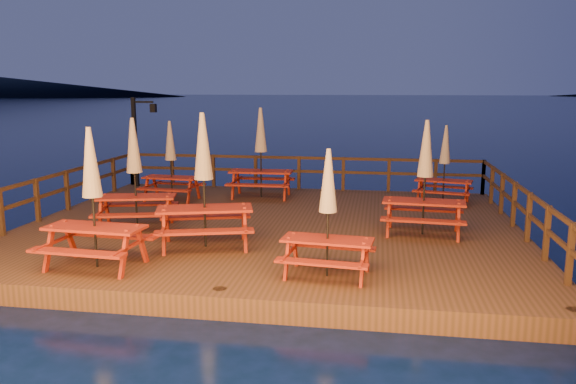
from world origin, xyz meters
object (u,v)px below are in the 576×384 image
object	(u,v)px
lamp_post	(139,134)
picnic_table_2	(171,159)
picnic_table_0	(135,172)
picnic_table_1	(93,196)

from	to	relation	value
lamp_post	picnic_table_2	world-z (taller)	lamp_post
picnic_table_0	picnic_table_2	distance (m)	3.41
picnic_table_1	lamp_post	bearing A→B (deg)	112.40
picnic_table_1	picnic_table_2	xyz separation A→B (m)	(-0.89, 6.28, -0.14)
lamp_post	picnic_table_1	xyz separation A→B (m)	(2.78, -8.40, -0.43)
picnic_table_0	picnic_table_1	bearing A→B (deg)	-94.63
lamp_post	picnic_table_2	distance (m)	2.90
lamp_post	picnic_table_2	xyz separation A→B (m)	(1.90, -2.12, -0.57)
picnic_table_0	picnic_table_2	bearing A→B (deg)	82.51
lamp_post	picnic_table_2	bearing A→B (deg)	-48.14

